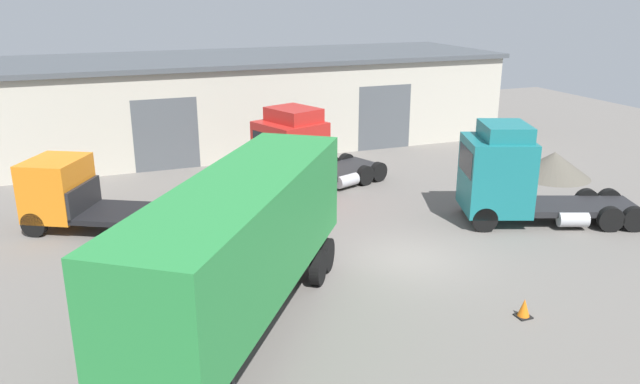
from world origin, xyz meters
The scene contains 8 objects.
ground_plane centered at (0.00, 0.00, 0.00)m, with size 60.00×60.00×0.00m, color slate.
warehouse_building centered at (0.00, 18.43, 2.54)m, with size 27.94×9.37×5.07m.
tractor_unit_teal centered at (5.26, 1.80, 1.81)m, with size 7.15×4.74×3.89m.
container_trailer_green centered at (-6.38, -2.65, 2.67)m, with size 8.04×9.77×4.25m.
flatbed_truck_orange centered at (-10.04, 6.91, 1.28)m, with size 7.81×5.77×2.67m.
tractor_unit_red centered at (-1.17, 8.03, 1.82)m, with size 6.58×4.49×3.87m.
gravel_pile centered at (11.16, 6.02, 0.62)m, with size 3.52×3.52×1.24m.
traffic_cone centered at (1.00, -4.63, 0.25)m, with size 0.40×0.40×0.55m.
Camera 1 is at (-9.82, -16.95, 8.68)m, focal length 35.00 mm.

